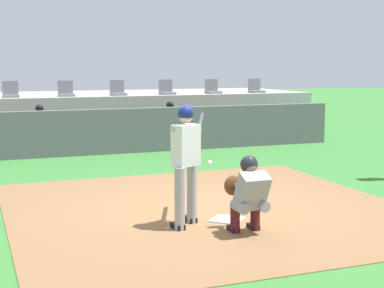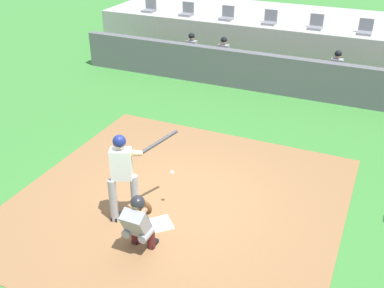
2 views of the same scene
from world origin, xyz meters
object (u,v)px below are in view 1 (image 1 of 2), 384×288
(batter_at_plate, at_px, (186,157))
(stadium_seat_2, at_px, (11,93))
(stadium_seat_3, at_px, (66,92))
(stadium_seat_7, at_px, (256,89))
(catcher_crouched, at_px, (248,192))
(dugout_player_2, at_px, (171,123))
(stadium_seat_5, at_px, (167,90))
(dugout_player_1, at_px, (41,128))
(stadium_seat_4, at_px, (118,91))
(home_plate, at_px, (227,219))
(stadium_seat_6, at_px, (213,89))

(batter_at_plate, height_order, stadium_seat_2, stadium_seat_2)
(stadium_seat_3, height_order, stadium_seat_7, same)
(catcher_crouched, distance_m, stadium_seat_3, 10.97)
(stadium_seat_3, bearing_deg, catcher_crouched, -85.77)
(dugout_player_2, bearing_deg, stadium_seat_5, 75.22)
(dugout_player_2, bearing_deg, stadium_seat_2, 154.87)
(catcher_crouched, xyz_separation_m, stadium_seat_2, (-2.43, 10.90, 0.93))
(catcher_crouched, height_order, stadium_seat_7, stadium_seat_7)
(catcher_crouched, distance_m, dugout_player_1, 9.05)
(dugout_player_2, xyz_separation_m, stadium_seat_5, (0.54, 2.03, 0.86))
(stadium_seat_5, height_order, stadium_seat_7, same)
(stadium_seat_3, relative_size, stadium_seat_5, 1.00)
(stadium_seat_4, xyz_separation_m, stadium_seat_5, (1.62, 0.00, 0.00))
(dugout_player_2, bearing_deg, stadium_seat_4, 118.14)
(catcher_crouched, xyz_separation_m, stadium_seat_7, (5.69, 10.90, 0.93))
(batter_at_plate, height_order, stadium_seat_3, stadium_seat_3)
(dugout_player_1, bearing_deg, stadium_seat_3, 63.31)
(batter_at_plate, relative_size, stadium_seat_2, 3.76)
(batter_at_plate, bearing_deg, home_plate, 4.37)
(dugout_player_2, height_order, stadium_seat_4, stadium_seat_4)
(batter_at_plate, bearing_deg, stadium_seat_5, 73.04)
(home_plate, height_order, catcher_crouched, catcher_crouched)
(dugout_player_2, bearing_deg, batter_at_plate, -107.49)
(batter_at_plate, xyz_separation_m, stadium_seat_4, (1.49, 10.23, 0.50))
(stadium_seat_3, xyz_separation_m, stadium_seat_4, (1.62, 0.00, 0.00))
(stadium_seat_7, bearing_deg, stadium_seat_2, 180.00)
(batter_at_plate, height_order, stadium_seat_7, stadium_seat_7)
(stadium_seat_3, bearing_deg, stadium_seat_2, 180.00)
(stadium_seat_7, bearing_deg, stadium_seat_3, 180.00)
(home_plate, xyz_separation_m, dugout_player_1, (-1.84, 8.14, 0.65))
(home_plate, relative_size, catcher_crouched, 0.26)
(stadium_seat_2, bearing_deg, home_plate, -76.53)
(catcher_crouched, relative_size, dugout_player_1, 1.31)
(dugout_player_2, bearing_deg, stadium_seat_6, 43.27)
(home_plate, distance_m, stadium_seat_6, 11.06)
(home_plate, relative_size, dugout_player_1, 0.34)
(dugout_player_1, distance_m, stadium_seat_7, 7.84)
(dugout_player_2, xyz_separation_m, stadium_seat_6, (2.16, 2.03, 0.86))
(stadium_seat_3, bearing_deg, dugout_player_2, -36.87)
(stadium_seat_4, bearing_deg, stadium_seat_2, 180.00)
(batter_at_plate, xyz_separation_m, catcher_crouched, (0.67, -0.67, -0.43))
(stadium_seat_4, bearing_deg, stadium_seat_7, 0.00)
(stadium_seat_2, relative_size, stadium_seat_4, 1.00)
(batter_at_plate, bearing_deg, stadium_seat_2, 99.74)
(dugout_player_1, relative_size, stadium_seat_5, 2.71)
(dugout_player_1, bearing_deg, batter_at_plate, -81.99)
(home_plate, bearing_deg, catcher_crouched, -90.56)
(stadium_seat_2, bearing_deg, catcher_crouched, -77.43)
(batter_at_plate, bearing_deg, stadium_seat_3, 90.73)
(home_plate, xyz_separation_m, stadium_seat_6, (4.06, 10.18, 1.51))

